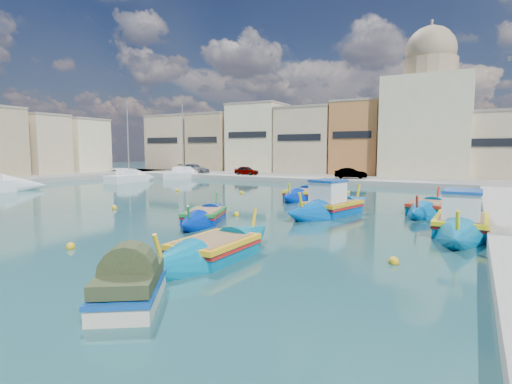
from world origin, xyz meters
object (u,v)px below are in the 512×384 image
Objects in this scene: luzzu_blue_cabin at (332,208)px; yacht_north at (188,175)px; luzzu_cyan_mid at (428,209)px; luzzu_green at (302,195)px; tender_near at (129,288)px; luzzu_blue_south at (204,217)px; yacht_midnorth at (137,178)px; church_block at (428,113)px; luzzu_cyan_south at (214,251)px; luzzu_turquoise_cabin at (461,225)px.

luzzu_blue_cabin is 0.89× the size of yacht_north.
luzzu_green reaches higher than luzzu_cyan_mid.
luzzu_cyan_mid reaches higher than tender_near.
luzzu_green is at bearing 125.62° from luzzu_blue_cabin.
tender_near is 0.30× the size of yacht_north.
luzzu_blue_south is 11.82m from tender_near.
luzzu_green is (-4.54, 6.34, -0.13)m from luzzu_blue_cabin.
luzzu_blue_cabin is 7.86m from luzzu_blue_south.
yacht_north reaches higher than yacht_midnorth.
church_block is 1.84× the size of yacht_midnorth.
luzzu_cyan_south is (3.87, -17.95, -0.01)m from luzzu_green.
luzzu_blue_south is (-7.48, -37.20, -8.17)m from church_block.
yacht_north reaches higher than luzzu_turquoise_cabin.
luzzu_turquoise_cabin is 3.19× the size of tender_near.
yacht_midnorth is at bearing 165.97° from luzzu_green.
church_block is 43.94m from luzzu_cyan_south.
yacht_midnorth is at bearing -148.15° from church_block.
luzzu_turquoise_cabin is at bearing -36.88° from luzzu_green.
yacht_north is at bearing 147.84° from luzzu_green.
yacht_north is at bearing 151.89° from luzzu_cyan_mid.
luzzu_blue_cabin is 16.28m from tender_near.
luzzu_cyan_south is at bearing -93.29° from luzzu_blue_cabin.
luzzu_turquoise_cabin is 14.56m from luzzu_green.
luzzu_blue_south is 7.54m from luzzu_cyan_south.
yacht_midnorth is at bearing 156.67° from luzzu_blue_cabin.
luzzu_cyan_south reaches higher than luzzu_blue_south.
yacht_midnorth is at bearing 139.43° from luzzu_cyan_south.
tender_near is at bearing -90.22° from luzzu_blue_cabin.
yacht_north is at bearing 129.47° from luzzu_cyan_south.
luzzu_blue_south is at bearing -93.98° from luzzu_green.
church_block reaches higher than luzzu_turquoise_cabin.
luzzu_turquoise_cabin reaches higher than luzzu_blue_south.
luzzu_blue_south is (-0.84, -12.06, -0.04)m from luzzu_green.
luzzu_blue_south is at bearing -133.22° from luzzu_blue_cabin.
yacht_north is (-26.49, 32.18, 0.15)m from luzzu_cyan_south.
luzzu_blue_cabin is at bearing 161.34° from luzzu_turquoise_cabin.
luzzu_blue_cabin is at bearing 46.78° from luzzu_blue_south.
church_block is at bearing 96.12° from luzzu_cyan_mid.
luzzu_green is 23.06m from tender_near.
luzzu_turquoise_cabin is 1.25× the size of luzzu_cyan_south.
luzzu_turquoise_cabin is at bearing 62.70° from tender_near.
luzzu_blue_cabin is 2.99× the size of tender_near.
church_block is at bearing 87.40° from tender_near.
luzzu_cyan_mid is at bearing 32.93° from luzzu_blue_cabin.
luzzu_turquoise_cabin is 7.50m from luzzu_blue_cabin.
luzzu_blue_south is (-10.50, -9.04, -0.02)m from luzzu_cyan_mid.
luzzu_green is at bearing 102.17° from luzzu_cyan_south.
luzzu_turquoise_cabin is at bearing 49.86° from luzzu_cyan_south.
luzzu_turquoise_cabin is (5.00, -33.88, -8.02)m from church_block.
luzzu_turquoise_cabin is 38.70m from yacht_midnorth.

